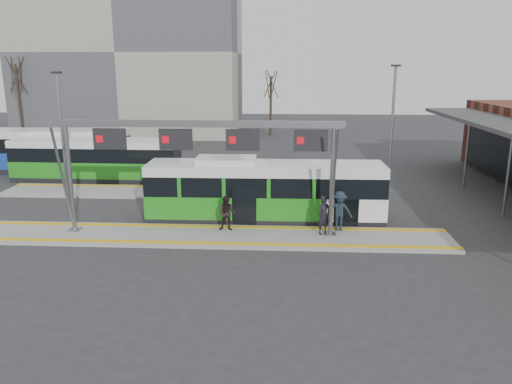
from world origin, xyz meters
The scene contains 18 objects.
ground centered at (0.00, 0.00, 0.00)m, with size 120.00×120.00×0.00m, color #2D2D30.
platform_main centered at (0.00, 0.00, 0.07)m, with size 22.00×3.00×0.15m, color gray.
platform_second centered at (-4.00, 8.00, 0.07)m, with size 20.00×3.00×0.15m, color gray.
tactile_main centered at (0.00, 0.00, 0.16)m, with size 22.00×2.65×0.02m.
tactile_second centered at (-4.00, 9.15, 0.16)m, with size 20.00×0.35×0.02m.
gantry centered at (-0.35, 0.25, 4.30)m, with size 13.00×1.68×5.20m.
apartment_block centered at (-14.00, 36.00, 9.21)m, with size 24.50×12.50×18.40m.
hero_bus centered at (2.38, 2.84, 1.49)m, with size 11.87×2.63×3.25m.
bg_bus_green centered at (-9.48, 11.32, 1.40)m, with size 11.37×2.63×2.83m.
bg_bus_blue centered at (-14.28, 14.09, 1.54)m, with size 12.03×3.18×3.11m.
passenger_a centered at (5.21, 0.39, 1.05)m, with size 0.65×0.43×1.79m, color black.
passenger_b centered at (0.71, 0.68, 0.98)m, with size 0.81×0.63×1.66m, color black.
passenger_c centered at (5.97, 0.94, 1.10)m, with size 1.22×0.70×1.89m, color #1B2732.
tree_left centered at (-6.85, 31.22, 5.87)m, with size 1.40×1.40×7.74m.
tree_mid centered at (1.80, 34.87, 5.59)m, with size 1.40×1.40×7.37m.
tree_far centered at (-24.03, 29.08, 6.72)m, with size 1.40×1.40×8.86m.
lamp_west centered at (-8.84, 5.07, 3.94)m, with size 0.50×0.25×7.39m.
lamp_east centered at (9.34, 6.65, 4.12)m, with size 0.50×0.25×7.75m.
Camera 1 is at (3.33, -21.59, 7.73)m, focal length 35.00 mm.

